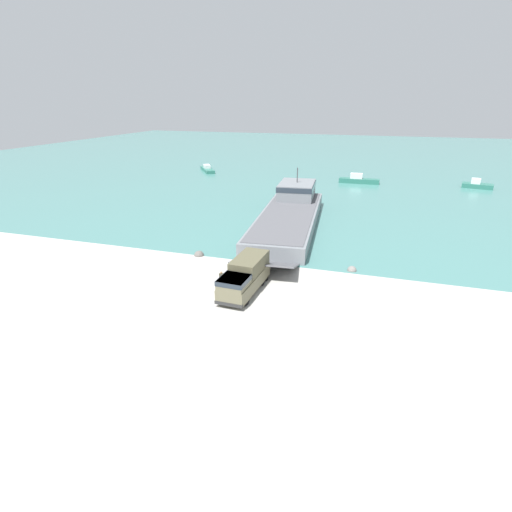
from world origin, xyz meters
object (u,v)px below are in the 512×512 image
Objects in this scene: landing_craft at (290,212)px; military_truck at (245,276)px; soldier_on_ramp at (221,278)px; cargo_crate at (221,295)px; moored_boat_a at (477,185)px; moored_boat_b at (207,169)px; moored_boat_c at (359,180)px.

landing_craft is 4.36× the size of military_truck.
soldier_on_ramp is (-2.46, 0.15, -0.62)m from military_truck.
soldier_on_ramp is 2.42m from cargo_crate.
military_truck is 67.05m from moored_boat_a.
cargo_crate is (0.79, -2.21, -0.60)m from soldier_on_ramp.
moored_boat_b is at bearing -150.56° from military_truck.
landing_craft is 3.99× the size of moored_boat_c.
landing_craft reaches higher than military_truck.
moored_boat_a is at bearing -54.02° from soldier_on_ramp.
military_truck is (0.96, -23.84, -0.01)m from landing_craft.
soldier_on_ramp is 0.20× the size of moored_boat_c.
cargo_crate is at bearing 79.73° from moored_boat_b.
moored_boat_a is 6.97× the size of cargo_crate.
military_truck reaches higher than soldier_on_ramp.
moored_boat_c is (38.02, -4.66, 0.18)m from moored_boat_b.
moored_boat_c is at bearing 72.23° from landing_craft.
landing_craft is at bearing -13.65° from moored_boat_c.
military_truck is 0.92× the size of moored_boat_c.
moored_boat_a reaches higher than moored_boat_b.
moored_boat_a is (30.62, 59.64, -0.95)m from military_truck.
moored_boat_a is 0.72× the size of moored_boat_c.
landing_craft is 25.94m from cargo_crate.
cargo_crate is at bearing 174.64° from soldier_on_ramp.
soldier_on_ramp is 0.20× the size of moored_boat_b.
landing_craft reaches higher than moored_boat_a.
military_truck is 4.68× the size of soldier_on_ramp.
military_truck reaches higher than moored_boat_b.
moored_boat_c reaches higher than cargo_crate.
soldier_on_ramp is 58.20m from moored_boat_c.
military_truck is 0.93× the size of moored_boat_b.
soldier_on_ramp is at bearing -9.87° from moored_boat_c.
soldier_on_ramp reaches higher than cargo_crate.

